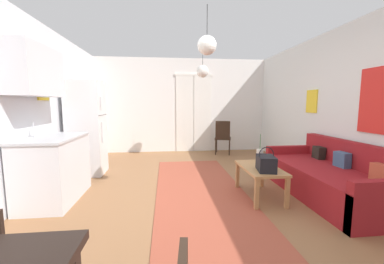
% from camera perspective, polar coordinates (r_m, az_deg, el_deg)
% --- Properties ---
extents(ground_plane, '(5.31, 7.52, 0.10)m').
position_cam_1_polar(ground_plane, '(3.51, 1.80, -16.75)').
color(ground_plane, '#8E603D').
extents(wall_back, '(4.91, 0.13, 2.60)m').
position_cam_1_polar(wall_back, '(6.70, -2.34, 6.36)').
color(wall_back, white).
rests_on(wall_back, ground_plane).
extents(wall_right, '(0.12, 7.12, 2.60)m').
position_cam_1_polar(wall_right, '(4.28, 35.84, 4.87)').
color(wall_right, silver).
rests_on(wall_right, ground_plane).
extents(wall_left, '(0.12, 7.12, 2.60)m').
position_cam_1_polar(wall_left, '(3.73, -37.98, 4.59)').
color(wall_left, silver).
rests_on(wall_left, ground_plane).
extents(area_rug, '(1.34, 3.69, 0.01)m').
position_cam_1_polar(area_rug, '(3.81, 1.90, -13.88)').
color(area_rug, '#9E4733').
rests_on(area_rug, ground_plane).
extents(couch, '(0.94, 2.08, 0.80)m').
position_cam_1_polar(couch, '(4.06, 30.73, -9.70)').
color(couch, maroon).
rests_on(couch, ground_plane).
extents(coffee_table, '(0.49, 0.89, 0.45)m').
position_cam_1_polar(coffee_table, '(3.58, 16.16, -9.15)').
color(coffee_table, '#B27F4C').
rests_on(coffee_table, ground_plane).
extents(bamboo_vase, '(0.10, 0.10, 0.47)m').
position_cam_1_polar(bamboo_vase, '(3.60, 16.10, -5.95)').
color(bamboo_vase, beige).
rests_on(bamboo_vase, coffee_table).
extents(handbag, '(0.28, 0.37, 0.33)m').
position_cam_1_polar(handbag, '(3.36, 17.51, -7.22)').
color(handbag, black).
rests_on(handbag, coffee_table).
extents(refrigerator, '(0.63, 0.59, 1.78)m').
position_cam_1_polar(refrigerator, '(4.92, -24.16, 0.83)').
color(refrigerator, white).
rests_on(refrigerator, ground_plane).
extents(kitchen_counter, '(0.64, 1.12, 2.11)m').
position_cam_1_polar(kitchen_counter, '(3.79, -31.16, -2.67)').
color(kitchen_counter, silver).
rests_on(kitchen_counter, ground_plane).
extents(accent_chair, '(0.52, 0.50, 0.90)m').
position_cam_1_polar(accent_chair, '(6.32, 7.47, -0.98)').
color(accent_chair, black).
rests_on(accent_chair, ground_plane).
extents(pendant_lamp_near, '(0.25, 0.25, 0.62)m').
position_cam_1_polar(pendant_lamp_near, '(3.22, 3.65, 20.22)').
color(pendant_lamp_near, black).
extents(pendant_lamp_far, '(0.28, 0.28, 0.66)m').
position_cam_1_polar(pendant_lamp_far, '(5.47, 2.59, 14.49)').
color(pendant_lamp_far, black).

